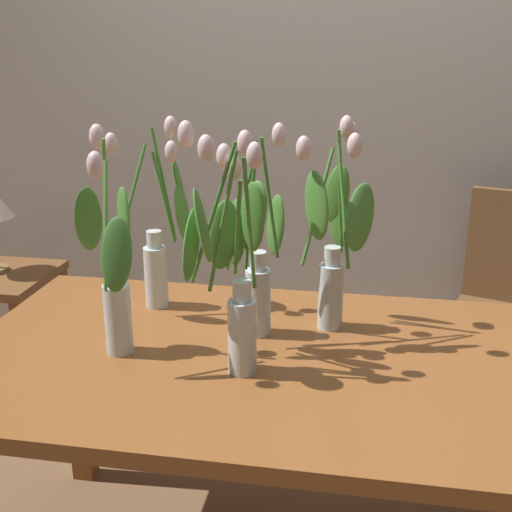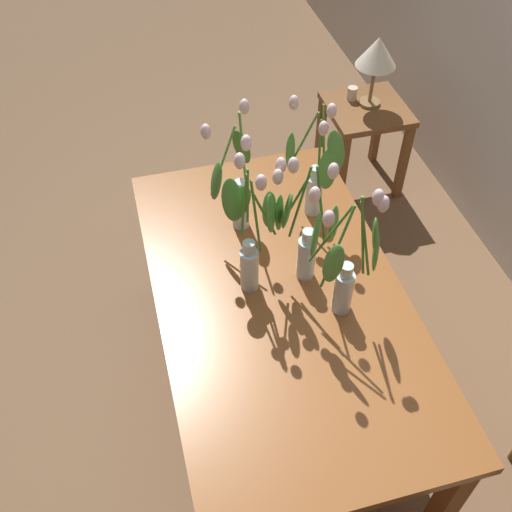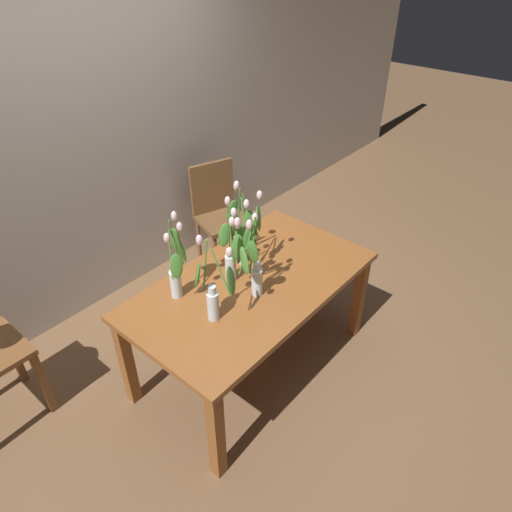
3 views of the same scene
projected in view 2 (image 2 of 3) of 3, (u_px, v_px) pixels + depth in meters
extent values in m
plane|color=brown|center=(275.00, 396.00, 2.73)|extent=(18.00, 18.00, 0.00)
cube|color=brown|center=(280.00, 297.00, 2.20)|extent=(1.60, 0.90, 0.04)
cube|color=brown|center=(157.00, 246.00, 2.89)|extent=(0.07, 0.07, 0.70)
cube|color=brown|center=(310.00, 218.00, 3.03)|extent=(0.07, 0.07, 0.70)
cube|color=brown|center=(445.00, 503.00, 2.05)|extent=(0.07, 0.07, 0.70)
cylinder|color=silver|center=(240.00, 209.00, 2.37)|extent=(0.07, 0.07, 0.18)
cylinder|color=silver|center=(240.00, 187.00, 2.28)|extent=(0.04, 0.04, 0.05)
cylinder|color=silver|center=(241.00, 214.00, 2.39)|extent=(0.06, 0.06, 0.11)
cylinder|color=#56933D|center=(223.00, 162.00, 2.16)|extent=(0.03, 0.11, 0.28)
ellipsoid|color=silver|center=(206.00, 132.00, 2.03)|extent=(0.04, 0.04, 0.06)
ellipsoid|color=#427F33|center=(216.00, 181.00, 2.17)|extent=(0.08, 0.07, 0.18)
cylinder|color=#56933D|center=(243.00, 148.00, 2.18)|extent=(0.03, 0.03, 0.33)
ellipsoid|color=silver|center=(244.00, 107.00, 2.07)|extent=(0.04, 0.04, 0.06)
ellipsoid|color=#427F33|center=(242.00, 147.00, 2.24)|extent=(0.08, 0.10, 0.18)
cylinder|color=silver|center=(343.00, 292.00, 2.07)|extent=(0.07, 0.07, 0.18)
cylinder|color=silver|center=(347.00, 271.00, 1.99)|extent=(0.04, 0.04, 0.05)
cylinder|color=silver|center=(342.00, 298.00, 2.10)|extent=(0.06, 0.06, 0.11)
cylinder|color=#478433|center=(363.00, 237.00, 1.87)|extent=(0.03, 0.05, 0.34)
ellipsoid|color=silver|center=(378.00, 197.00, 1.74)|extent=(0.04, 0.04, 0.06)
ellipsoid|color=#4C8E38|center=(375.00, 235.00, 1.89)|extent=(0.10, 0.07, 0.18)
cylinder|color=#478433|center=(337.00, 248.00, 1.85)|extent=(0.05, 0.11, 0.30)
ellipsoid|color=silver|center=(329.00, 219.00, 1.71)|extent=(0.04, 0.04, 0.06)
ellipsoid|color=#4C8E38|center=(333.00, 264.00, 1.83)|extent=(0.09, 0.07, 0.18)
cylinder|color=#478433|center=(365.00, 240.00, 1.87)|extent=(0.04, 0.07, 0.31)
ellipsoid|color=silver|center=(383.00, 204.00, 1.75)|extent=(0.04, 0.04, 0.06)
ellipsoid|color=#4C8E38|center=(376.00, 252.00, 1.94)|extent=(0.08, 0.06, 0.17)
cylinder|color=#478433|center=(330.00, 235.00, 1.90)|extent=(0.07, 0.11, 0.29)
ellipsoid|color=silver|center=(315.00, 195.00, 1.80)|extent=(0.04, 0.04, 0.06)
ellipsoid|color=#4C8E38|center=(316.00, 235.00, 1.88)|extent=(0.09, 0.07, 0.18)
cylinder|color=silver|center=(314.00, 195.00, 2.42)|extent=(0.07, 0.07, 0.18)
cylinder|color=silver|center=(316.00, 173.00, 2.34)|extent=(0.04, 0.04, 0.05)
cylinder|color=silver|center=(313.00, 200.00, 2.45)|extent=(0.06, 0.06, 0.11)
cylinder|color=#478433|center=(324.00, 145.00, 2.20)|extent=(0.06, 0.02, 0.32)
ellipsoid|color=silver|center=(332.00, 111.00, 2.07)|extent=(0.04, 0.04, 0.06)
ellipsoid|color=#4C8E38|center=(336.00, 150.00, 2.19)|extent=(0.06, 0.11, 0.18)
cylinder|color=#478433|center=(304.00, 139.00, 2.26)|extent=(0.08, 0.08, 0.27)
ellipsoid|color=silver|center=(294.00, 103.00, 2.17)|extent=(0.04, 0.04, 0.06)
ellipsoid|color=#4C8E38|center=(290.00, 151.00, 2.29)|extent=(0.07, 0.07, 0.17)
cylinder|color=#478433|center=(319.00, 153.00, 2.22)|extent=(0.07, 0.02, 0.26)
ellipsoid|color=silver|center=(323.00, 128.00, 2.11)|extent=(0.04, 0.04, 0.06)
ellipsoid|color=#4C8E38|center=(327.00, 170.00, 2.23)|extent=(0.06, 0.08, 0.17)
cylinder|color=silver|center=(249.00, 270.00, 2.15)|extent=(0.07, 0.07, 0.18)
cylinder|color=silver|center=(249.00, 248.00, 2.06)|extent=(0.04, 0.04, 0.05)
cylinder|color=silver|center=(249.00, 275.00, 2.17)|extent=(0.06, 0.06, 0.11)
cylinder|color=#478433|center=(264.00, 214.00, 1.99)|extent=(0.04, 0.10, 0.25)
ellipsoid|color=silver|center=(278.00, 177.00, 1.91)|extent=(0.04, 0.04, 0.06)
ellipsoid|color=#4C8E38|center=(269.00, 209.00, 2.04)|extent=(0.09, 0.06, 0.18)
cylinder|color=#478433|center=(244.00, 206.00, 1.97)|extent=(0.07, 0.02, 0.32)
ellipsoid|color=silver|center=(240.00, 161.00, 1.87)|extent=(0.04, 0.04, 0.06)
ellipsoid|color=#4C8E38|center=(232.00, 200.00, 1.99)|extent=(0.06, 0.08, 0.17)
cylinder|color=#478433|center=(256.00, 218.00, 1.95)|extent=(0.03, 0.04, 0.31)
ellipsoid|color=silver|center=(261.00, 183.00, 1.83)|extent=(0.04, 0.04, 0.06)
ellipsoid|color=#4C8E38|center=(271.00, 214.00, 1.95)|extent=(0.08, 0.07, 0.18)
cylinder|color=#478433|center=(248.00, 197.00, 1.98)|extent=(0.12, 0.03, 0.34)
ellipsoid|color=silver|center=(246.00, 143.00, 1.90)|extent=(0.04, 0.04, 0.06)
ellipsoid|color=#4C8E38|center=(239.00, 204.00, 2.06)|extent=(0.04, 0.11, 0.18)
cylinder|color=silver|center=(306.00, 258.00, 2.18)|extent=(0.07, 0.07, 0.18)
cylinder|color=silver|center=(308.00, 236.00, 2.10)|extent=(0.04, 0.04, 0.05)
cylinder|color=silver|center=(306.00, 264.00, 2.21)|extent=(0.06, 0.06, 0.11)
cylinder|color=#3D752D|center=(321.00, 207.00, 1.97)|extent=(0.05, 0.05, 0.32)
ellipsoid|color=silver|center=(333.00, 171.00, 1.84)|extent=(0.04, 0.04, 0.06)
ellipsoid|color=#4C8E38|center=(334.00, 223.00, 2.03)|extent=(0.08, 0.08, 0.18)
cylinder|color=#3D752D|center=(300.00, 203.00, 1.99)|extent=(0.03, 0.06, 0.32)
ellipsoid|color=silver|center=(293.00, 165.00, 1.87)|extent=(0.04, 0.04, 0.06)
ellipsoid|color=#4C8E38|center=(287.00, 211.00, 1.98)|extent=(0.10, 0.06, 0.18)
cylinder|color=#3D752D|center=(294.00, 203.00, 2.01)|extent=(0.07, 0.09, 0.28)
ellipsoid|color=silver|center=(281.00, 165.00, 1.92)|extent=(0.04, 0.04, 0.06)
ellipsoid|color=#4C8E38|center=(279.00, 213.00, 2.03)|extent=(0.08, 0.07, 0.18)
cube|color=brown|center=(367.00, 109.00, 3.37)|extent=(0.44, 0.44, 0.04)
cube|color=brown|center=(320.00, 135.00, 3.67)|extent=(0.04, 0.04, 0.51)
cube|color=brown|center=(342.00, 173.00, 3.42)|extent=(0.04, 0.04, 0.51)
cube|color=brown|center=(378.00, 126.00, 3.73)|extent=(0.04, 0.04, 0.51)
cube|color=brown|center=(403.00, 163.00, 3.48)|extent=(0.04, 0.04, 0.51)
cylinder|color=olive|center=(369.00, 102.00, 3.37)|extent=(0.12, 0.12, 0.02)
cylinder|color=olive|center=(372.00, 84.00, 3.28)|extent=(0.02, 0.02, 0.22)
cone|color=#F2E5C6|center=(377.00, 52.00, 3.14)|extent=(0.22, 0.22, 0.16)
cylinder|color=beige|center=(352.00, 93.00, 3.38)|extent=(0.06, 0.06, 0.07)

